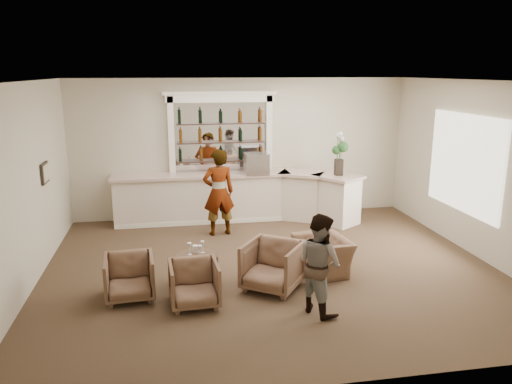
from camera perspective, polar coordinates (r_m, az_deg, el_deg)
ground at (r=9.11m, az=1.67°, el=-8.65°), size 8.00×8.00×0.00m
room_shell at (r=9.22m, az=1.87°, el=6.69°), size 8.04×7.02×3.32m
bar_counter at (r=11.71m, az=-2.06°, el=-0.58°), size 5.72×1.80×1.14m
back_bar_alcove at (r=11.80m, az=-4.03°, el=6.72°), size 2.64×0.25×3.00m
cocktail_table at (r=8.45m, az=-6.70°, el=-8.76°), size 0.70×0.70×0.50m
sommelier at (r=10.66m, az=-4.29°, el=-0.04°), size 0.74×0.54×1.87m
guest at (r=7.34m, az=7.26°, el=-8.13°), size 0.84×0.91×1.50m
armchair_left at (r=8.09m, az=-14.26°, el=-9.42°), size 0.80×0.82×0.69m
armchair_center at (r=7.69m, az=-7.07°, el=-10.37°), size 0.77×0.79×0.68m
armchair_right at (r=8.15m, az=1.87°, el=-8.43°), size 1.19×1.20×0.79m
armchair_far at (r=8.88m, az=7.62°, el=-7.20°), size 0.96×1.07×0.63m
espresso_machine at (r=11.53m, az=0.05°, el=3.29°), size 0.54×0.45×0.47m
flower_vase at (r=11.44m, az=9.49°, el=4.63°), size 0.26×0.26×0.98m
wine_glass_bar_left at (r=11.64m, az=1.17°, el=2.73°), size 0.07×0.07×0.21m
wine_glass_bar_right at (r=11.52m, az=-3.23°, el=2.59°), size 0.07×0.07×0.21m
wine_glass_tbl_a at (r=8.34m, az=-7.61°, el=-6.47°), size 0.07×0.07×0.21m
wine_glass_tbl_b at (r=8.40m, az=-6.12°, el=-6.28°), size 0.07×0.07×0.21m
wine_glass_tbl_c at (r=8.20m, az=-6.43°, el=-6.80°), size 0.07×0.07×0.21m
napkin_holder at (r=8.47m, az=-6.95°, el=-6.47°), size 0.08×0.08×0.12m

